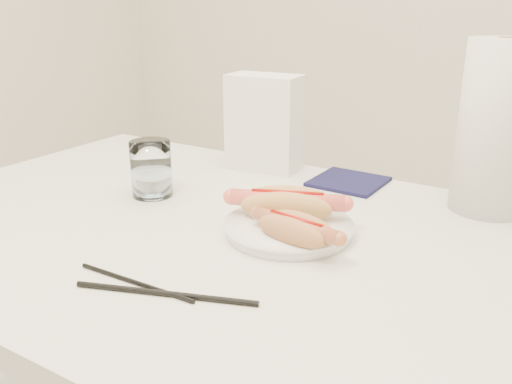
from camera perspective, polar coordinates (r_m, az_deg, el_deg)
The scene contains 10 objects.
table at distance 0.96m, azimuth -4.69°, elevation -6.68°, with size 1.20×0.80×0.75m.
plate at distance 0.89m, azimuth 3.41°, elevation -3.92°, with size 0.20×0.20×0.02m, color white.
hotdog_left at distance 0.91m, azimuth 3.27°, elevation -1.32°, with size 0.19×0.12×0.05m.
hotdog_right at distance 0.83m, azimuth 4.19°, elevation -3.87°, with size 0.15×0.08×0.04m.
water_glass at distance 1.07m, azimuth -10.86°, elevation 2.40°, with size 0.08×0.08×0.11m, color white.
chopstick_near at distance 0.76m, azimuth -12.45°, elevation -9.17°, with size 0.01×0.01×0.20m, color black.
chopstick_far at distance 0.73m, azimuth -9.43°, elevation -10.38°, with size 0.01×0.01×0.25m, color black.
napkin_box at distance 1.22m, azimuth 0.88°, elevation 7.23°, with size 0.16×0.09×0.21m, color white.
navy_napkin at distance 1.15m, azimuth 9.60°, elevation 1.08°, with size 0.14×0.14×0.01m, color #121137.
paper_towel_roll at distance 1.04m, azimuth 23.88°, elevation 6.12°, with size 0.13×0.13×0.30m, color silver.
Camera 1 is at (0.52, -0.69, 1.12)m, focal length 38.43 mm.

